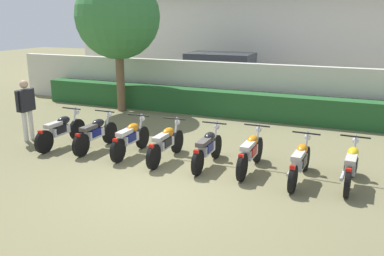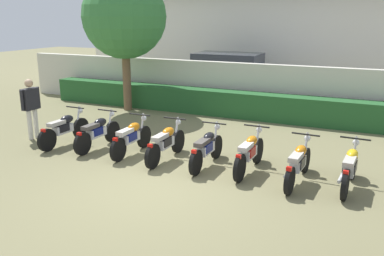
% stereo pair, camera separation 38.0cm
% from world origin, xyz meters
% --- Properties ---
extents(ground, '(60.00, 60.00, 0.00)m').
position_xyz_m(ground, '(0.00, 0.00, 0.00)').
color(ground, olive).
extents(compound_wall, '(20.11, 0.30, 1.78)m').
position_xyz_m(compound_wall, '(0.00, 7.22, 0.89)').
color(compound_wall, beige).
rests_on(compound_wall, ground).
extents(hedge_row, '(16.09, 0.70, 0.87)m').
position_xyz_m(hedge_row, '(0.00, 6.52, 0.44)').
color(hedge_row, '#235628').
rests_on(hedge_row, ground).
extents(parked_car, '(4.53, 2.14, 1.89)m').
position_xyz_m(parked_car, '(-1.81, 9.55, 0.94)').
color(parked_car, silver).
rests_on(parked_car, ground).
extents(tree_near_inspector, '(2.97, 2.97, 4.85)m').
position_xyz_m(tree_near_inspector, '(-4.50, 5.84, 3.34)').
color(tree_near_inspector, brown).
rests_on(tree_near_inspector, ground).
extents(motorcycle_in_row_0, '(0.60, 1.90, 0.96)m').
position_xyz_m(motorcycle_in_row_0, '(-3.62, 1.48, 0.45)').
color(motorcycle_in_row_0, black).
rests_on(motorcycle_in_row_0, ground).
extents(motorcycle_in_row_1, '(0.60, 1.82, 0.95)m').
position_xyz_m(motorcycle_in_row_1, '(-2.60, 1.60, 0.44)').
color(motorcycle_in_row_1, black).
rests_on(motorcycle_in_row_1, ground).
extents(motorcycle_in_row_2, '(0.60, 1.79, 0.95)m').
position_xyz_m(motorcycle_in_row_2, '(-1.54, 1.57, 0.44)').
color(motorcycle_in_row_2, black).
rests_on(motorcycle_in_row_2, ground).
extents(motorcycle_in_row_3, '(0.60, 1.88, 0.95)m').
position_xyz_m(motorcycle_in_row_3, '(-0.54, 1.55, 0.44)').
color(motorcycle_in_row_3, black).
rests_on(motorcycle_in_row_3, ground).
extents(motorcycle_in_row_4, '(0.60, 1.82, 0.95)m').
position_xyz_m(motorcycle_in_row_4, '(0.51, 1.58, 0.44)').
color(motorcycle_in_row_4, black).
rests_on(motorcycle_in_row_4, ground).
extents(motorcycle_in_row_5, '(0.60, 1.89, 0.96)m').
position_xyz_m(motorcycle_in_row_5, '(1.51, 1.66, 0.45)').
color(motorcycle_in_row_5, black).
rests_on(motorcycle_in_row_5, ground).
extents(motorcycle_in_row_6, '(0.60, 1.91, 0.94)m').
position_xyz_m(motorcycle_in_row_6, '(2.62, 1.49, 0.44)').
color(motorcycle_in_row_6, black).
rests_on(motorcycle_in_row_6, ground).
extents(motorcycle_in_row_7, '(0.60, 1.81, 0.96)m').
position_xyz_m(motorcycle_in_row_7, '(3.62, 1.62, 0.45)').
color(motorcycle_in_row_7, black).
rests_on(motorcycle_in_row_7, ground).
extents(inspector_person, '(0.23, 0.68, 1.70)m').
position_xyz_m(inspector_person, '(-4.84, 1.57, 1.01)').
color(inspector_person, silver).
rests_on(inspector_person, ground).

